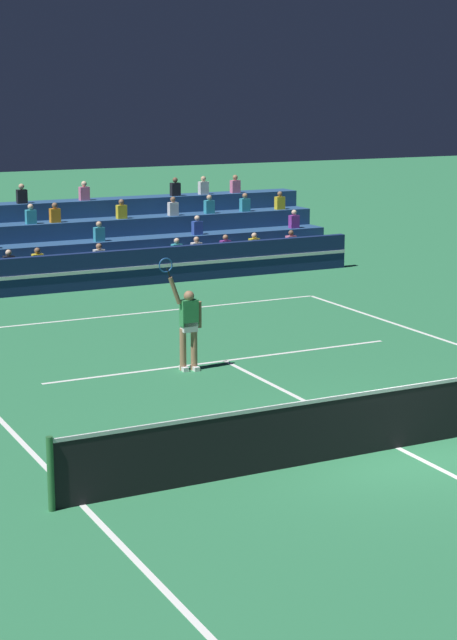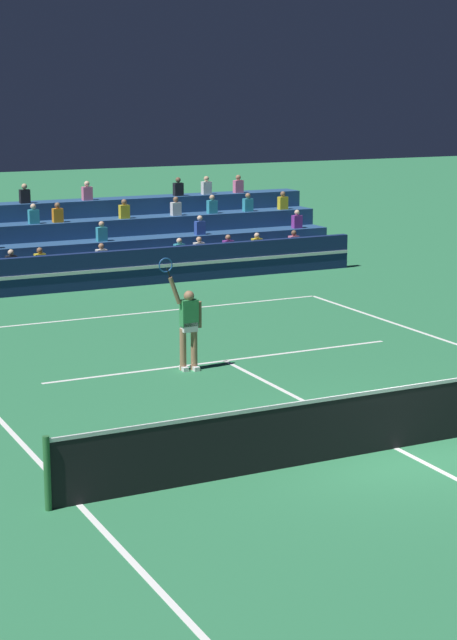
# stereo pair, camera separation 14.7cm
# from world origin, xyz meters

# --- Properties ---
(ground_plane) EXTENTS (120.00, 120.00, 0.00)m
(ground_plane) POSITION_xyz_m (0.00, 0.00, 0.00)
(ground_plane) COLOR #2D7A4C
(court_lines) EXTENTS (11.10, 23.90, 0.01)m
(court_lines) POSITION_xyz_m (0.00, 0.00, 0.00)
(court_lines) COLOR white
(court_lines) RESTS_ON ground
(tennis_net) EXTENTS (12.00, 0.10, 1.10)m
(tennis_net) POSITION_xyz_m (0.00, 0.00, 0.54)
(tennis_net) COLOR #2D6B38
(tennis_net) RESTS_ON ground
(sponsor_banner_wall) EXTENTS (18.00, 0.26, 1.10)m
(sponsor_banner_wall) POSITION_xyz_m (0.00, 15.71, 0.55)
(sponsor_banner_wall) COLOR navy
(sponsor_banner_wall) RESTS_ON ground
(bleacher_stand) EXTENTS (18.70, 3.80, 2.83)m
(bleacher_stand) POSITION_xyz_m (0.02, 18.88, 0.83)
(bleacher_stand) COLOR navy
(bleacher_stand) RESTS_ON ground
(tennis_player) EXTENTS (1.00, 0.34, 2.49)m
(tennis_player) POSITION_xyz_m (-1.03, 6.07, 0.99)
(tennis_player) COLOR #9E7051
(tennis_player) RESTS_ON ground
(tennis_ball) EXTENTS (0.07, 0.07, 0.07)m
(tennis_ball) POSITION_xyz_m (1.11, 2.42, 0.03)
(tennis_ball) COLOR #C6DB33
(tennis_ball) RESTS_ON ground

